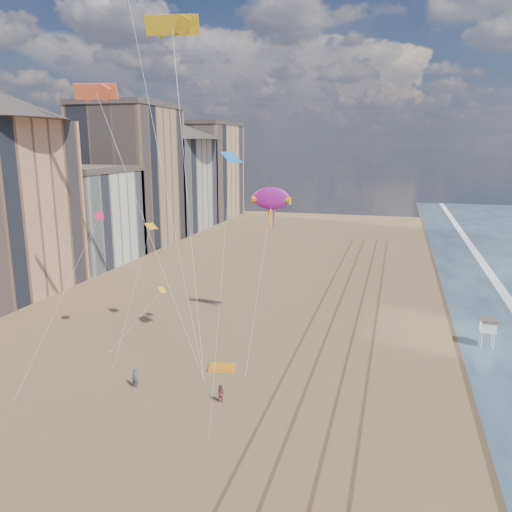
{
  "coord_description": "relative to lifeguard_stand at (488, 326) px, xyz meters",
  "views": [
    {
      "loc": [
        7.84,
        -21.8,
        20.55
      ],
      "look_at": [
        -5.73,
        26.0,
        9.5
      ],
      "focal_mm": 35.0,
      "sensor_mm": 36.0,
      "label": 1
    }
  ],
  "objects": [
    {
      "name": "tracks",
      "position": [
        -15.08,
        -1.51,
        -2.36
      ],
      "size": [
        7.68,
        120.0,
        0.01
      ],
      "color": "brown",
      "rests_on": "ground"
    },
    {
      "name": "lifeguard_stand",
      "position": [
        0.0,
        0.0,
        0.0
      ],
      "size": [
        1.7,
        1.7,
        3.08
      ],
      "color": "white",
      "rests_on": "ground"
    },
    {
      "name": "kite_flyer_b",
      "position": [
        -22.68,
        -18.4,
        -1.6
      ],
      "size": [
        0.82,
        0.68,
        1.55
      ],
      "primitive_type": "imported",
      "rotation": [
        0.0,
        0.0,
        -0.13
      ],
      "color": "brown",
      "rests_on": "ground"
    },
    {
      "name": "buildings",
      "position": [
        -63.36,
        34.08,
        11.18
      ],
      "size": [
        34.72,
        131.35,
        29.0
      ],
      "color": "#C6B284",
      "rests_on": "ground"
    },
    {
      "name": "grounded_kite",
      "position": [
        -24.72,
        -12.37,
        -2.23
      ],
      "size": [
        2.75,
        2.07,
        0.28
      ],
      "primitive_type": "cube",
      "rotation": [
        0.0,
        0.0,
        0.22
      ],
      "color": "orange",
      "rests_on": "ground"
    },
    {
      "name": "wet_sand",
      "position": [
        1.37,
        8.49,
        -2.37
      ],
      "size": [
        260.0,
        260.0,
        0.0
      ],
      "primitive_type": "plane",
      "color": "#42301E",
      "rests_on": "ground"
    },
    {
      "name": "small_kites",
      "position": [
        -30.63,
        -9.05,
        12.18
      ],
      "size": [
        15.72,
        11.43,
        16.29
      ],
      "color": "red",
      "rests_on": "ground"
    },
    {
      "name": "show_kite",
      "position": [
        -22.96,
        -0.83,
        12.52
      ],
      "size": [
        4.29,
        6.69,
        18.7
      ],
      "color": "#A21989",
      "rests_on": "ground"
    },
    {
      "name": "kite_flyer_a",
      "position": [
        -30.66,
        -17.95,
        -1.44
      ],
      "size": [
        0.69,
        0.46,
        1.87
      ],
      "primitive_type": "imported",
      "rotation": [
        0.0,
        0.0,
        -0.02
      ],
      "color": "#4F5565",
      "rests_on": "ground"
    }
  ]
}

